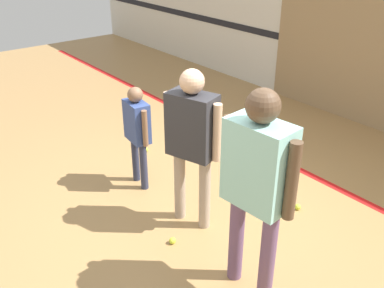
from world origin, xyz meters
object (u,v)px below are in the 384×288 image
at_px(racket_spare_on_floor, 265,209).
at_px(tennis_ball_stray_left, 146,150).
at_px(tennis_ball_by_spare_racket, 298,207).
at_px(person_student_left, 137,127).
at_px(tennis_ball_near_instructor, 172,241).
at_px(person_instructor, 192,133).
at_px(person_student_right, 257,176).

bearing_deg(racket_spare_on_floor, tennis_ball_stray_left, 28.81).
distance_m(tennis_ball_by_spare_racket, tennis_ball_stray_left, 2.23).
bearing_deg(person_student_left, racket_spare_on_floor, 37.72).
bearing_deg(tennis_ball_near_instructor, racket_spare_on_floor, 80.60).
relative_size(person_instructor, tennis_ball_near_instructor, 24.97).
height_order(person_student_right, racket_spare_on_floor, person_student_right).
distance_m(racket_spare_on_floor, tennis_ball_near_instructor, 1.14).
bearing_deg(tennis_ball_by_spare_racket, person_student_right, -69.87).
height_order(person_instructor, racket_spare_on_floor, person_instructor).
distance_m(person_student_right, tennis_ball_by_spare_racket, 1.68).
bearing_deg(person_instructor, tennis_ball_stray_left, 145.63).
bearing_deg(racket_spare_on_floor, person_student_left, 51.29).
xyz_separation_m(racket_spare_on_floor, tennis_ball_by_spare_racket, (0.22, 0.28, 0.02)).
distance_m(person_student_right, tennis_ball_near_instructor, 1.39).
height_order(tennis_ball_near_instructor, tennis_ball_stray_left, same).
xyz_separation_m(racket_spare_on_floor, tennis_ball_near_instructor, (-0.19, -1.12, 0.02)).
distance_m(tennis_ball_near_instructor, tennis_ball_stray_left, 1.94).
relative_size(person_instructor, tennis_ball_stray_left, 24.97).
bearing_deg(tennis_ball_stray_left, racket_spare_on_floor, 8.24).
height_order(person_instructor, person_student_right, person_student_right).
distance_m(person_instructor, tennis_ball_by_spare_racket, 1.53).
height_order(person_instructor, tennis_ball_by_spare_racket, person_instructor).
distance_m(person_instructor, person_student_left, 0.98).
bearing_deg(person_instructor, racket_spare_on_floor, 46.73).
bearing_deg(person_student_left, person_instructor, 8.66).
relative_size(tennis_ball_near_instructor, tennis_ball_by_spare_racket, 1.00).
bearing_deg(person_instructor, tennis_ball_by_spare_racket, 42.68).
relative_size(person_student_right, tennis_ball_stray_left, 27.20).
relative_size(person_student_left, tennis_ball_stray_left, 18.52).
height_order(person_instructor, person_student_left, person_instructor).
bearing_deg(tennis_ball_near_instructor, person_instructor, 113.47).
bearing_deg(tennis_ball_near_instructor, person_student_left, 162.58).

